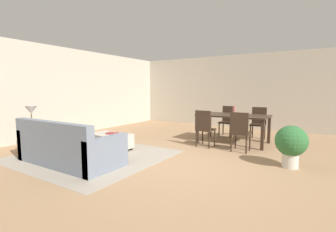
{
  "coord_description": "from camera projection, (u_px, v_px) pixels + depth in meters",
  "views": [
    {
      "loc": [
        2.2,
        -4.07,
        1.43
      ],
      "look_at": [
        -1.03,
        1.07,
        0.76
      ],
      "focal_mm": 25.8,
      "sensor_mm": 36.0,
      "label": 1
    }
  ],
  "objects": [
    {
      "name": "dining_chair_near_right",
      "position": [
        240.0,
        130.0,
        5.48
      ],
      "size": [
        0.4,
        0.4,
        0.92
      ],
      "color": "#332319",
      "rests_on": "ground_plane"
    },
    {
      "name": "couch",
      "position": [
        68.0,
        149.0,
        4.67
      ],
      "size": [
        2.12,
        0.94,
        0.86
      ],
      "color": "slate",
      "rests_on": "ground_plane"
    },
    {
      "name": "dining_chair_far_left",
      "position": [
        228.0,
        119.0,
        7.38
      ],
      "size": [
        0.41,
        0.41,
        0.92
      ],
      "color": "#332319",
      "rests_on": "ground_plane"
    },
    {
      "name": "book_on_ottoman",
      "position": [
        112.0,
        133.0,
        5.67
      ],
      "size": [
        0.3,
        0.25,
        0.03
      ],
      "primitive_type": "cube",
      "rotation": [
        0.0,
        0.0,
        0.23
      ],
      "color": "maroon",
      "rests_on": "ottoman_table"
    },
    {
      "name": "wall_left",
      "position": [
        62.0,
        92.0,
        7.4
      ],
      "size": [
        0.12,
        11.0,
        2.7
      ],
      "primitive_type": "cube",
      "color": "#BCB2A0",
      "rests_on": "ground_plane"
    },
    {
      "name": "side_table",
      "position": [
        33.0,
        134.0,
        5.42
      ],
      "size": [
        0.4,
        0.4,
        0.55
      ],
      "color": "olive",
      "rests_on": "ground_plane"
    },
    {
      "name": "dining_chair_far_right",
      "position": [
        258.0,
        121.0,
        6.91
      ],
      "size": [
        0.42,
        0.42,
        0.92
      ],
      "color": "#332319",
      "rests_on": "ground_plane"
    },
    {
      "name": "dining_chair_near_left",
      "position": [
        204.0,
        126.0,
        5.96
      ],
      "size": [
        0.41,
        0.41,
        0.92
      ],
      "color": "#332319",
      "rests_on": "ground_plane"
    },
    {
      "name": "dining_table",
      "position": [
        233.0,
        118.0,
        6.43
      ],
      "size": [
        1.8,
        1.0,
        0.76
      ],
      "color": "#332319",
      "rests_on": "ground_plane"
    },
    {
      "name": "potted_plant",
      "position": [
        291.0,
        143.0,
        4.39
      ],
      "size": [
        0.56,
        0.56,
        0.78
      ],
      "color": "beige",
      "rests_on": "ground_plane"
    },
    {
      "name": "ottoman_table",
      "position": [
        111.0,
        141.0,
        5.7
      ],
      "size": [
        0.96,
        0.59,
        0.39
      ],
      "color": "#B7AD9E",
      "rests_on": "ground_plane"
    },
    {
      "name": "table_lamp",
      "position": [
        31.0,
        111.0,
        5.36
      ],
      "size": [
        0.26,
        0.26,
        0.53
      ],
      "color": "brown",
      "rests_on": "side_table"
    },
    {
      "name": "ground_plane",
      "position": [
        183.0,
        162.0,
        4.75
      ],
      "size": [
        10.8,
        10.8,
        0.0
      ],
      "primitive_type": "plane",
      "color": "#9E7A56"
    },
    {
      "name": "area_rug",
      "position": [
        93.0,
        155.0,
        5.23
      ],
      "size": [
        3.0,
        2.8,
        0.01
      ],
      "primitive_type": "cube",
      "color": "gray",
      "rests_on": "ground_plane"
    },
    {
      "name": "vase_centerpiece",
      "position": [
        234.0,
        110.0,
        6.42
      ],
      "size": [
        0.09,
        0.09,
        0.23
      ],
      "primitive_type": "cylinder",
      "color": "#B26659",
      "rests_on": "dining_table"
    },
    {
      "name": "wall_back",
      "position": [
        249.0,
        92.0,
        8.81
      ],
      "size": [
        9.0,
        0.12,
        2.7
      ],
      "primitive_type": "cube",
      "color": "#BCB2A0",
      "rests_on": "ground_plane"
    }
  ]
}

